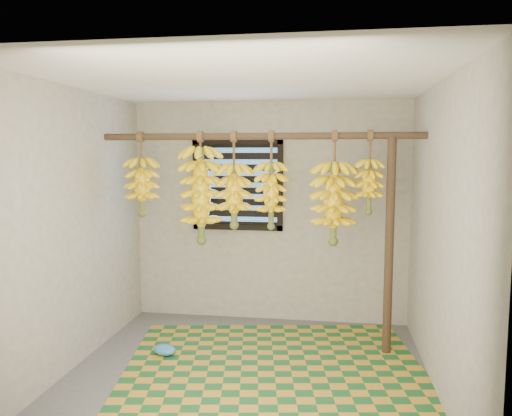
% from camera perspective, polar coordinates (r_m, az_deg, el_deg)
% --- Properties ---
extents(floor, '(3.00, 3.00, 0.01)m').
position_cam_1_polar(floor, '(4.36, -1.17, -18.83)').
color(floor, '#4D4D4D').
rests_on(floor, ground).
extents(ceiling, '(3.00, 3.00, 0.01)m').
position_cam_1_polar(ceiling, '(3.99, -1.25, 14.38)').
color(ceiling, silver).
rests_on(ceiling, wall_back).
extents(wall_back, '(3.00, 0.01, 2.40)m').
position_cam_1_polar(wall_back, '(5.47, 1.53, -0.49)').
color(wall_back, gray).
rests_on(wall_back, floor).
extents(wall_left, '(0.01, 3.00, 2.40)m').
position_cam_1_polar(wall_left, '(4.51, -20.42, -2.33)').
color(wall_left, gray).
rests_on(wall_left, floor).
extents(wall_right, '(0.01, 3.00, 2.40)m').
position_cam_1_polar(wall_right, '(4.02, 20.45, -3.32)').
color(wall_right, gray).
rests_on(wall_right, floor).
extents(window, '(1.00, 0.04, 1.00)m').
position_cam_1_polar(window, '(5.47, -2.14, 2.66)').
color(window, black).
rests_on(window, wall_back).
extents(hanging_pole, '(3.00, 0.06, 0.06)m').
position_cam_1_polar(hanging_pole, '(4.64, 0.29, 8.21)').
color(hanging_pole, '#473221').
rests_on(hanging_pole, wall_left).
extents(support_post, '(0.08, 0.08, 2.00)m').
position_cam_1_polar(support_post, '(4.69, 14.98, -4.30)').
color(support_post, '#473221').
rests_on(support_post, floor).
extents(woven_mat, '(2.84, 2.42, 0.01)m').
position_cam_1_polar(woven_mat, '(4.54, 2.06, -17.59)').
color(woven_mat, '#175022').
rests_on(woven_mat, floor).
extents(plastic_bag, '(0.27, 0.23, 0.09)m').
position_cam_1_polar(plastic_bag, '(4.81, -10.39, -15.65)').
color(plastic_bag, '#3178B8').
rests_on(plastic_bag, woven_mat).
extents(banana_bunch_a, '(0.31, 0.31, 0.81)m').
position_cam_1_polar(banana_bunch_a, '(4.95, -12.91, 2.42)').
color(banana_bunch_a, brown).
rests_on(banana_bunch_a, hanging_pole).
extents(banana_bunch_b, '(0.37, 0.37, 1.06)m').
position_cam_1_polar(banana_bunch_b, '(4.77, -6.30, 1.48)').
color(banana_bunch_b, brown).
rests_on(banana_bunch_b, hanging_pole).
extents(banana_bunch_c, '(0.32, 0.32, 0.90)m').
position_cam_1_polar(banana_bunch_c, '(4.69, -2.52, 1.42)').
color(banana_bunch_c, brown).
rests_on(banana_bunch_c, hanging_pole).
extents(banana_bunch_d, '(0.30, 0.30, 0.91)m').
position_cam_1_polar(banana_bunch_d, '(4.64, 1.75, 1.48)').
color(banana_bunch_d, brown).
rests_on(banana_bunch_d, hanging_pole).
extents(banana_bunch_e, '(0.39, 0.39, 1.03)m').
position_cam_1_polar(banana_bunch_e, '(4.61, 8.88, 0.54)').
color(banana_bunch_e, brown).
rests_on(banana_bunch_e, hanging_pole).
extents(banana_bunch_f, '(0.26, 0.26, 0.75)m').
position_cam_1_polar(banana_bunch_f, '(4.61, 12.79, 2.47)').
color(banana_bunch_f, brown).
rests_on(banana_bunch_f, hanging_pole).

